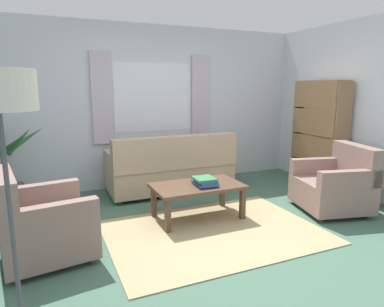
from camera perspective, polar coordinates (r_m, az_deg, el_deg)
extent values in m
plane|color=#476B56|center=(3.96, 3.76, -13.09)|extent=(6.24, 6.24, 0.00)
cube|color=silver|center=(5.72, -6.65, 7.84)|extent=(5.32, 0.12, 2.60)
cube|color=white|center=(5.65, -6.49, 9.33)|extent=(1.30, 0.01, 1.10)
cube|color=silver|center=(5.44, -14.88, 8.95)|extent=(0.32, 0.06, 1.40)
cube|color=silver|center=(5.93, 1.38, 9.48)|extent=(0.32, 0.06, 1.40)
cube|color=tan|center=(3.96, 3.76, -13.02)|extent=(2.37, 1.70, 0.01)
cube|color=tan|center=(5.37, -3.75, -3.71)|extent=(1.90, 0.80, 0.38)
cube|color=tan|center=(4.98, -2.55, 0.21)|extent=(1.90, 0.20, 0.48)
cube|color=tan|center=(5.64, 4.54, 0.26)|extent=(0.16, 0.80, 0.24)
cube|color=tan|center=(5.07, -13.07, -1.25)|extent=(0.16, 0.80, 0.24)
cylinder|color=brown|center=(6.01, 2.94, -4.22)|extent=(0.06, 0.06, 0.06)
cylinder|color=brown|center=(5.49, -13.22, -6.01)|extent=(0.06, 0.06, 0.06)
cylinder|color=brown|center=(5.51, 5.75, -5.73)|extent=(0.06, 0.06, 0.06)
cylinder|color=brown|center=(4.93, -11.91, -7.95)|extent=(0.06, 0.06, 0.06)
cube|color=gray|center=(3.63, -23.14, -12.24)|extent=(0.91, 0.95, 0.36)
cube|color=gray|center=(3.47, -29.07, -6.64)|extent=(0.30, 0.86, 0.46)
cube|color=gray|center=(3.19, -22.48, -9.81)|extent=(0.81, 0.24, 0.22)
cube|color=gray|center=(3.87, -24.33, -6.31)|extent=(0.81, 0.24, 0.22)
cylinder|color=brown|center=(3.47, -16.47, -16.72)|extent=(0.05, 0.05, 0.06)
cylinder|color=brown|center=(4.07, -19.15, -12.58)|extent=(0.05, 0.05, 0.06)
cylinder|color=brown|center=(3.39, -27.48, -18.31)|extent=(0.05, 0.05, 0.06)
cylinder|color=brown|center=(4.00, -28.36, -13.77)|extent=(0.05, 0.05, 0.06)
cube|color=gray|center=(4.87, 22.29, -6.22)|extent=(0.98, 1.01, 0.36)
cube|color=gray|center=(4.96, 25.88, -1.32)|extent=(0.37, 0.86, 0.46)
cube|color=gray|center=(5.09, 20.40, -1.96)|extent=(0.81, 0.31, 0.22)
cube|color=gray|center=(4.51, 24.98, -3.97)|extent=(0.81, 0.31, 0.22)
cylinder|color=brown|center=(5.06, 16.96, -7.72)|extent=(0.05, 0.05, 0.06)
cylinder|color=brown|center=(4.50, 20.90, -10.36)|extent=(0.05, 0.05, 0.06)
cylinder|color=brown|center=(5.37, 23.11, -7.03)|extent=(0.05, 0.05, 0.06)
cylinder|color=brown|center=(4.85, 27.50, -9.35)|extent=(0.05, 0.05, 0.06)
cube|color=brown|center=(4.21, 0.97, -5.49)|extent=(1.10, 0.64, 0.04)
cube|color=brown|center=(3.88, -4.11, -10.45)|extent=(0.06, 0.06, 0.40)
cube|color=brown|center=(4.28, 8.48, -8.42)|extent=(0.06, 0.06, 0.40)
cube|color=brown|center=(4.34, -6.44, -8.09)|extent=(0.06, 0.06, 0.40)
cube|color=brown|center=(4.70, 5.10, -6.52)|extent=(0.06, 0.06, 0.40)
cube|color=#7F478C|center=(4.16, 2.13, -5.25)|extent=(0.21, 0.27, 0.02)
cube|color=#335199|center=(4.17, 2.20, -4.97)|extent=(0.27, 0.35, 0.02)
cube|color=#335199|center=(4.15, 2.31, -4.70)|extent=(0.22, 0.28, 0.03)
cube|color=#387F4C|center=(4.14, 2.09, -4.26)|extent=(0.26, 0.27, 0.03)
cylinder|color=#56565B|center=(5.23, -28.56, -6.45)|extent=(0.43, 0.43, 0.33)
cylinder|color=brown|center=(5.14, -28.94, -2.52)|extent=(0.07, 0.07, 0.41)
cone|color=#2D6638|center=(5.07, -26.21, 2.17)|extent=(0.54, 0.14, 0.38)
cone|color=#2D6638|center=(5.20, -27.04, 2.00)|extent=(0.40, 0.35, 0.40)
cone|color=#2D6638|center=(5.37, -29.43, 2.55)|extent=(0.14, 0.62, 0.31)
cone|color=#2D6638|center=(4.84, -27.25, 1.84)|extent=(0.40, 0.52, 0.39)
cube|color=olive|center=(5.54, 23.83, 2.17)|extent=(0.30, 0.04, 1.70)
cube|color=olive|center=(6.17, 17.70, 3.43)|extent=(0.30, 0.04, 1.70)
cube|color=olive|center=(5.75, 19.60, 2.78)|extent=(0.02, 0.90, 1.70)
cube|color=olive|center=(6.02, 20.05, -5.10)|extent=(0.30, 0.86, 0.02)
cube|color=olive|center=(5.92, 20.32, -1.14)|extent=(0.30, 0.86, 0.02)
cube|color=olive|center=(5.85, 20.61, 2.93)|extent=(0.30, 0.86, 0.02)
cube|color=olive|center=(5.81, 20.90, 7.09)|extent=(0.30, 0.86, 0.02)
cube|color=olive|center=(5.80, 21.19, 11.27)|extent=(0.30, 0.86, 0.02)
cube|color=beige|center=(5.58, 23.23, 3.83)|extent=(0.24, 0.07, 0.26)
cube|color=#5B8E93|center=(5.65, 22.55, 3.76)|extent=(0.23, 0.08, 0.22)
cube|color=#5B8E93|center=(5.71, 21.93, 4.13)|extent=(0.24, 0.09, 0.27)
cube|color=beige|center=(5.77, 21.26, 4.35)|extent=(0.24, 0.07, 0.29)
cube|color=gold|center=(5.83, 20.64, 4.49)|extent=(0.28, 0.08, 0.30)
cube|color=#387F4C|center=(5.90, 20.05, 4.37)|extent=(0.27, 0.08, 0.25)
cube|color=#387F4C|center=(5.96, 19.47, 4.24)|extent=(0.24, 0.08, 0.20)
cube|color=#2D2D33|center=(6.02, 18.92, 4.79)|extent=(0.23, 0.09, 0.30)
cylinder|color=#4C4C51|center=(2.43, -28.00, -11.13)|extent=(0.03, 0.03, 1.46)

